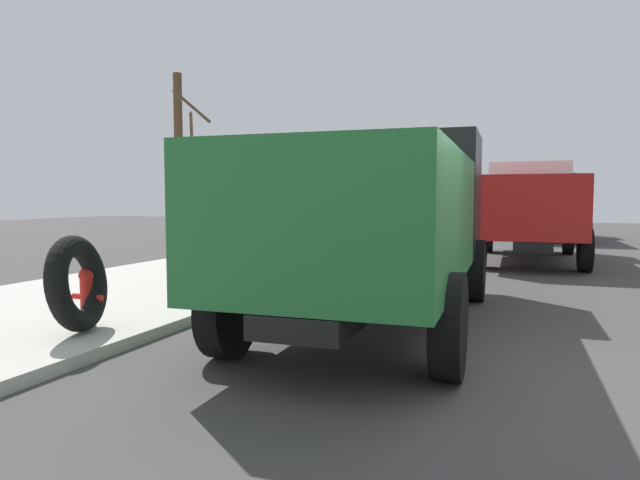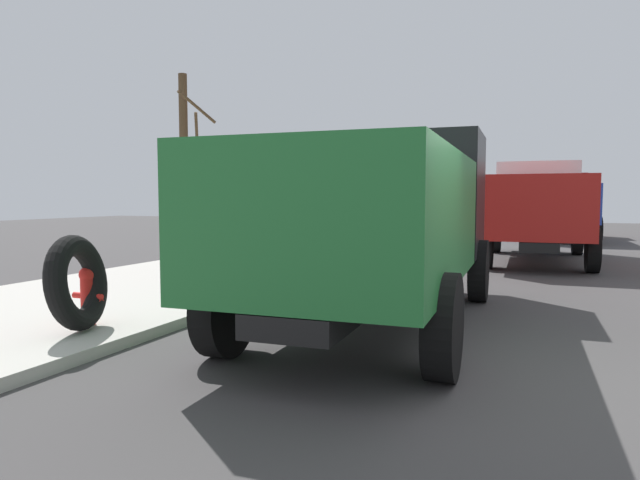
{
  "view_description": "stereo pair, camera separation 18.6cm",
  "coord_description": "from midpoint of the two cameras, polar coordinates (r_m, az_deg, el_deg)",
  "views": [
    {
      "loc": [
        -5.82,
        -0.54,
        1.84
      ],
      "look_at": [
        2.11,
        2.45,
        1.2
      ],
      "focal_mm": 31.42,
      "sensor_mm": 36.0,
      "label": 1
    },
    {
      "loc": [
        -5.75,
        -0.72,
        1.84
      ],
      "look_at": [
        2.11,
        2.45,
        1.2
      ],
      "focal_mm": 31.42,
      "sensor_mm": 36.0,
      "label": 2
    }
  ],
  "objects": [
    {
      "name": "ground_plane",
      "position": [
        6.1,
        15.45,
        -13.42
      ],
      "size": [
        80.0,
        80.0,
        0.0
      ],
      "primitive_type": "plane",
      "color": "#423F3F"
    },
    {
      "name": "sidewalk_curb",
      "position": [
        9.35,
        -28.64,
        -7.11
      ],
      "size": [
        36.0,
        5.0,
        0.15
      ],
      "primitive_type": "cube",
      "color": "#BCB7AD",
      "rests_on": "ground"
    },
    {
      "name": "fire_hydrant",
      "position": [
        8.05,
        -21.94,
        -5.11
      ],
      "size": [
        0.21,
        0.47,
        0.78
      ],
      "color": "red",
      "rests_on": "sidewalk_curb"
    },
    {
      "name": "loose_tire",
      "position": [
        7.68,
        -22.86,
        -4.02
      ],
      "size": [
        1.3,
        0.77,
        1.25
      ],
      "primitive_type": "torus",
      "rotation": [
        1.43,
        0.0,
        0.28
      ],
      "color": "black",
      "rests_on": "sidewalk_curb"
    },
    {
      "name": "dump_truck_green",
      "position": [
        8.37,
        6.98,
        2.7
      ],
      "size": [
        7.08,
        2.99,
        3.0
      ],
      "color": "#237033",
      "rests_on": "ground"
    },
    {
      "name": "dump_truck_red",
      "position": [
        17.68,
        21.58,
        3.27
      ],
      "size": [
        7.07,
        2.96,
        3.0
      ],
      "color": "red",
      "rests_on": "ground"
    },
    {
      "name": "dump_truck_blue",
      "position": [
        27.28,
        23.41,
        3.48
      ],
      "size": [
        7.1,
        3.05,
        3.0
      ],
      "color": "#1E3899",
      "rests_on": "ground"
    },
    {
      "name": "bare_tree",
      "position": [
        13.68,
        -13.2,
        7.06
      ],
      "size": [
        1.19,
        1.19,
        4.58
      ],
      "color": "#4C3823",
      "rests_on": "sidewalk_curb"
    }
  ]
}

